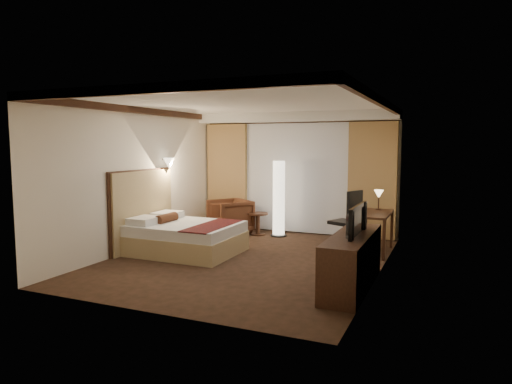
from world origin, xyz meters
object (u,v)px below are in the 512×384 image
at_px(office_chair, 345,220).
at_px(desk, 374,233).
at_px(side_table, 258,224).
at_px(dresser, 352,261).
at_px(floor_lamp, 279,198).
at_px(bed, 186,238).
at_px(television, 351,214).
at_px(armchair, 230,215).

bearing_deg(office_chair, desk, 29.60).
xyz_separation_m(side_table, dresser, (2.68, -2.93, 0.13)).
distance_m(floor_lamp, office_chair, 1.82).
bearing_deg(office_chair, dresser, -50.77).
distance_m(bed, television, 3.42).
bearing_deg(floor_lamp, office_chair, -25.51).
relative_size(side_table, dresser, 0.25).
bearing_deg(floor_lamp, bed, -115.82).
xyz_separation_m(desk, dresser, (0.05, -2.26, 0.01)).
distance_m(desk, office_chair, 0.58).
bearing_deg(dresser, floor_lamp, 126.52).
bearing_deg(armchair, floor_lamp, 45.29).
bearing_deg(floor_lamp, dresser, -53.48).
relative_size(armchair, desk, 0.72).
xyz_separation_m(armchair, floor_lamp, (1.12, 0.15, 0.41)).
xyz_separation_m(armchair, desk, (3.28, -0.58, -0.05)).
bearing_deg(armchair, dresser, -2.68).
bearing_deg(floor_lamp, desk, -18.52).
xyz_separation_m(floor_lamp, desk, (2.16, -0.72, -0.46)).
bearing_deg(office_chair, television, -51.50).
relative_size(desk, dresser, 0.60).
xyz_separation_m(bed, armchair, (-0.09, 1.98, 0.15)).
distance_m(floor_lamp, television, 3.71).
bearing_deg(dresser, desk, 91.26).
bearing_deg(armchair, side_table, 45.25).
xyz_separation_m(bed, dresser, (3.24, -0.86, 0.10)).
height_order(side_table, floor_lamp, floor_lamp).
xyz_separation_m(armchair, television, (3.30, -2.84, 0.62)).
bearing_deg(bed, desk, 23.73).
bearing_deg(dresser, bed, 165.13).
distance_m(office_chair, television, 2.33).
height_order(floor_lamp, dresser, floor_lamp).
height_order(office_chair, dresser, office_chair).
height_order(bed, television, television).
distance_m(dresser, television, 0.67).
height_order(armchair, side_table, armchair).
height_order(office_chair, television, office_chair).
bearing_deg(television, desk, 1.11).
relative_size(bed, television, 1.89).
bearing_deg(floor_lamp, side_table, -172.45).
xyz_separation_m(armchair, dresser, (3.33, -2.84, -0.04)).
bearing_deg(office_chair, side_table, -174.50).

